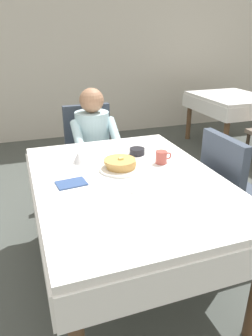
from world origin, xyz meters
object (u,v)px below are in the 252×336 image
at_px(plate_breakfast, 121,168).
at_px(background_table_far, 230,104).
at_px(cup_coffee, 162,157).
at_px(fork_left_of_plate, 93,174).
at_px(breakfast_stack, 120,163).
at_px(syrup_pitcher, 78,158).
at_px(chair_right_side, 231,190).
at_px(knife_right_of_plate, 149,166).
at_px(dining_table_main, 128,191).
at_px(bowl_butter, 137,151).
at_px(chair_diner, 90,149).
at_px(spoon_near_edge, 141,191).
at_px(diner_person, 94,140).

distance_m(plate_breakfast, background_table_far, 3.02).
height_order(cup_coffee, fork_left_of_plate, cup_coffee).
relative_size(plate_breakfast, breakfast_stack, 1.38).
distance_m(syrup_pitcher, fork_left_of_plate, 0.22).
xyz_separation_m(chair_right_side, knife_right_of_plate, (-0.58, 0.12, 0.21)).
xyz_separation_m(dining_table_main, cup_coffee, (0.29, 0.15, 0.13)).
bearing_deg(bowl_butter, breakfast_stack, -132.05).
height_order(chair_right_side, syrup_pitcher, chair_right_side).
bearing_deg(dining_table_main, fork_left_of_plate, 147.46).
relative_size(chair_diner, chair_right_side, 1.00).
height_order(dining_table_main, spoon_near_edge, spoon_near_edge).
relative_size(plate_breakfast, background_table_far, 0.25).
xyz_separation_m(dining_table_main, bowl_butter, (0.20, 0.36, 0.11)).
bearing_deg(chair_diner, fork_left_of_plate, 77.93).
bearing_deg(bowl_butter, chair_diner, 101.39).
xyz_separation_m(spoon_near_edge, background_table_far, (2.28, 2.28, -0.12)).
bearing_deg(background_table_far, plate_breakfast, -139.44).
distance_m(chair_right_side, breakfast_stack, 0.83).
distance_m(chair_right_side, plate_breakfast, 0.81).
bearing_deg(knife_right_of_plate, background_table_far, -45.15).
xyz_separation_m(diner_person, knife_right_of_plate, (0.16, -0.89, 0.07)).
xyz_separation_m(fork_left_of_plate, background_table_far, (2.48, 1.98, -0.12)).
relative_size(chair_diner, breakfast_stack, 4.58).
height_order(cup_coffee, bowl_butter, cup_coffee).
bearing_deg(breakfast_stack, cup_coffee, 2.32).
height_order(chair_right_side, cup_coffee, chair_right_side).
bearing_deg(dining_table_main, cup_coffee, 27.60).
bearing_deg(bowl_butter, syrup_pitcher, -176.58).
height_order(plate_breakfast, background_table_far, plate_breakfast).
xyz_separation_m(fork_left_of_plate, spoon_near_edge, (0.20, -0.30, 0.00)).
bearing_deg(syrup_pitcher, cup_coffee, -19.42).
distance_m(dining_table_main, knife_right_of_plate, 0.24).
bearing_deg(background_table_far, breakfast_stack, -139.49).
bearing_deg(fork_left_of_plate, cup_coffee, -87.80).
bearing_deg(chair_diner, knife_right_of_plate, 98.45).
xyz_separation_m(breakfast_stack, background_table_far, (2.29, 1.96, -0.16)).
xyz_separation_m(cup_coffee, spoon_near_edge, (-0.28, -0.33, -0.04)).
distance_m(breakfast_stack, knife_right_of_plate, 0.20).
distance_m(chair_right_side, cup_coffee, 0.56).
xyz_separation_m(knife_right_of_plate, spoon_near_edge, (-0.18, -0.30, 0.00)).
bearing_deg(spoon_near_edge, knife_right_of_plate, 52.47).
height_order(chair_diner, plate_breakfast, chair_diner).
relative_size(plate_breakfast, spoon_near_edge, 1.87).
height_order(chair_right_side, breakfast_stack, chair_right_side).
relative_size(dining_table_main, chair_right_side, 1.64).
bearing_deg(chair_diner, dining_table_main, 88.30).
bearing_deg(spoon_near_edge, background_table_far, 38.62).
xyz_separation_m(plate_breakfast, cup_coffee, (0.29, 0.01, 0.03)).
distance_m(breakfast_stack, background_table_far, 3.02).
xyz_separation_m(diner_person, bowl_butter, (0.16, -0.65, 0.09)).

